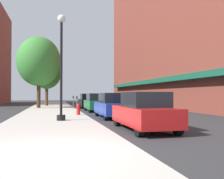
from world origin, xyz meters
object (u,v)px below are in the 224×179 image
(car_green, at_px, (96,103))
(car_black, at_px, (88,101))
(car_red, at_px, (144,112))
(car_blue, at_px, (113,106))
(fire_hydrant, at_px, (78,109))
(tree_near, at_px, (39,61))
(lamppost, at_px, (61,65))
(parking_meter_near, at_px, (73,101))
(parking_meter_far, at_px, (77,102))
(tree_mid, at_px, (47,73))

(car_green, xyz_separation_m, car_black, (0.00, 5.85, 0.00))
(car_red, relative_size, car_blue, 1.00)
(fire_hydrant, xyz_separation_m, tree_near, (-3.28, 10.25, 4.63))
(lamppost, distance_m, parking_meter_near, 10.69)
(fire_hydrant, bearing_deg, car_green, 66.64)
(car_green, height_order, car_black, same)
(tree_near, height_order, car_black, tree_near)
(parking_meter_far, bearing_deg, car_black, 75.91)
(tree_mid, height_order, car_green, tree_mid)
(tree_near, distance_m, car_green, 8.74)
(lamppost, xyz_separation_m, car_blue, (3.43, 2.01, -2.39))
(parking_meter_near, distance_m, car_blue, 8.56)
(fire_hydrant, height_order, tree_near, tree_near)
(fire_hydrant, distance_m, tree_mid, 16.35)
(fire_hydrant, height_order, parking_meter_far, parking_meter_far)
(car_red, bearing_deg, tree_mid, 101.29)
(car_red, height_order, car_black, same)
(car_black, bearing_deg, parking_meter_near, -117.86)
(tree_near, bearing_deg, tree_mid, 82.73)
(lamppost, bearing_deg, car_red, -48.20)
(fire_hydrant, xyz_separation_m, car_red, (2.12, -7.41, 0.29))
(lamppost, xyz_separation_m, fire_hydrant, (1.31, 3.58, -2.68))
(lamppost, bearing_deg, parking_meter_near, 81.87)
(tree_near, xyz_separation_m, car_red, (5.40, -17.66, -4.34))
(tree_near, relative_size, car_red, 1.80)
(car_black, bearing_deg, car_blue, -91.88)
(car_blue, height_order, car_black, same)
(tree_near, bearing_deg, car_black, 5.54)
(car_red, bearing_deg, parking_meter_near, 97.59)
(lamppost, distance_m, car_red, 5.67)
(tree_near, relative_size, tree_mid, 1.20)
(parking_meter_near, xyz_separation_m, car_green, (1.95, -1.85, -0.14))
(car_red, bearing_deg, lamppost, 131.56)
(tree_near, distance_m, car_red, 18.97)
(tree_mid, distance_m, car_green, 12.28)
(car_green, bearing_deg, parking_meter_far, -137.32)
(car_blue, height_order, car_green, same)
(parking_meter_near, height_order, parking_meter_far, same)
(tree_near, xyz_separation_m, car_black, (5.40, 0.52, -4.34))
(tree_mid, height_order, car_blue, tree_mid)
(lamppost, height_order, tree_near, tree_near)
(tree_mid, bearing_deg, parking_meter_near, -72.79)
(parking_meter_far, bearing_deg, tree_near, 115.47)
(car_black, bearing_deg, car_red, -91.88)
(parking_meter_near, bearing_deg, car_green, -43.52)
(car_blue, xyz_separation_m, car_black, (0.00, 12.34, 0.00))
(car_green, distance_m, car_black, 5.85)
(fire_hydrant, relative_size, parking_meter_far, 0.60)
(lamppost, relative_size, car_black, 1.37)
(parking_meter_near, relative_size, car_black, 0.30)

